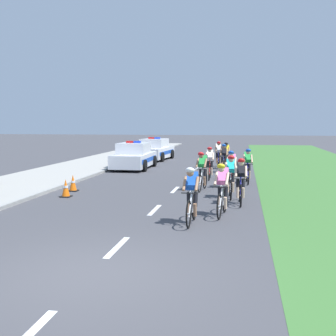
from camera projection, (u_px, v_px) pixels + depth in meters
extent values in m
plane|color=#424247|center=(92.00, 273.00, 7.75)|extent=(160.00, 160.00, 0.00)
cube|color=#A3A099|center=(63.00, 172.00, 22.57)|extent=(4.08, 60.00, 0.12)
cube|color=#9E9E99|center=(99.00, 173.00, 22.24)|extent=(0.16, 60.00, 0.13)
cube|color=#3D7033|center=(332.00, 179.00, 20.33)|extent=(7.00, 60.00, 0.01)
cube|color=white|center=(117.00, 247.00, 9.31)|extent=(0.14, 1.60, 0.01)
cube|color=white|center=(155.00, 210.00, 13.23)|extent=(0.14, 1.60, 0.01)
cube|color=white|center=(175.00, 190.00, 17.15)|extent=(0.14, 1.60, 0.01)
cube|color=white|center=(188.00, 177.00, 21.07)|extent=(0.14, 1.60, 0.01)
cube|color=white|center=(196.00, 168.00, 24.99)|extent=(0.14, 1.60, 0.01)
cube|color=white|center=(203.00, 162.00, 28.91)|extent=(0.14, 1.60, 0.01)
torus|color=black|center=(189.00, 214.00, 10.92)|extent=(0.07, 0.73, 0.72)
cylinder|color=#99999E|center=(189.00, 214.00, 10.92)|extent=(0.06, 0.06, 0.06)
torus|color=black|center=(194.00, 207.00, 11.90)|extent=(0.07, 0.73, 0.72)
cylinder|color=#99999E|center=(194.00, 207.00, 11.90)|extent=(0.06, 0.06, 0.06)
cylinder|color=white|center=(191.00, 190.00, 11.31)|extent=(0.05, 0.55, 0.04)
cylinder|color=white|center=(190.00, 204.00, 11.17)|extent=(0.06, 0.48, 0.63)
cylinder|color=white|center=(192.00, 200.00, 11.53)|extent=(0.04, 0.04, 0.65)
cylinder|color=black|center=(189.00, 193.00, 10.97)|extent=(0.42, 0.04, 0.03)
cube|color=black|center=(193.00, 188.00, 11.50)|extent=(0.11, 0.22, 0.05)
cube|color=blue|center=(192.00, 181.00, 11.35)|extent=(0.30, 0.56, 0.45)
cube|color=black|center=(193.00, 186.00, 11.48)|extent=(0.29, 0.21, 0.18)
cylinder|color=black|center=(196.00, 199.00, 11.45)|extent=(0.12, 0.23, 0.40)
cylinder|color=#9E7051|center=(195.00, 210.00, 11.40)|extent=(0.10, 0.16, 0.36)
cylinder|color=black|center=(189.00, 199.00, 11.49)|extent=(0.12, 0.17, 0.40)
cylinder|color=#9E7051|center=(188.00, 210.00, 11.44)|extent=(0.09, 0.13, 0.36)
cylinder|color=#9E7051|center=(197.00, 184.00, 11.12)|extent=(0.09, 0.40, 0.35)
cylinder|color=#9E7051|center=(184.00, 184.00, 11.18)|extent=(0.09, 0.40, 0.35)
sphere|color=#9E7051|center=(190.00, 173.00, 11.04)|extent=(0.19, 0.19, 0.19)
ellipsoid|color=white|center=(190.00, 170.00, 11.02)|extent=(0.24, 0.32, 0.24)
torus|color=black|center=(219.00, 206.00, 11.91)|extent=(0.12, 0.72, 0.72)
cylinder|color=#99999E|center=(219.00, 206.00, 11.91)|extent=(0.07, 0.07, 0.06)
torus|color=black|center=(225.00, 200.00, 12.87)|extent=(0.12, 0.72, 0.72)
cylinder|color=#99999E|center=(225.00, 200.00, 12.87)|extent=(0.07, 0.07, 0.06)
cylinder|color=white|center=(222.00, 185.00, 12.29)|extent=(0.10, 0.55, 0.04)
cylinder|color=white|center=(221.00, 197.00, 12.15)|extent=(0.09, 0.48, 0.63)
cylinder|color=white|center=(223.00, 194.00, 12.51)|extent=(0.04, 0.04, 0.65)
cylinder|color=black|center=(220.00, 187.00, 11.95)|extent=(0.42, 0.07, 0.03)
cube|color=black|center=(223.00, 182.00, 12.47)|extent=(0.12, 0.23, 0.05)
cube|color=pink|center=(223.00, 176.00, 12.33)|extent=(0.34, 0.57, 0.47)
cube|color=black|center=(223.00, 181.00, 12.46)|extent=(0.30, 0.23, 0.18)
cylinder|color=black|center=(226.00, 193.00, 12.42)|extent=(0.13, 0.23, 0.40)
cylinder|color=beige|center=(225.00, 203.00, 12.37)|extent=(0.11, 0.16, 0.36)
cylinder|color=black|center=(220.00, 193.00, 12.47)|extent=(0.13, 0.18, 0.40)
cylinder|color=beige|center=(219.00, 203.00, 12.42)|extent=(0.10, 0.13, 0.36)
cylinder|color=beige|center=(227.00, 179.00, 12.09)|extent=(0.12, 0.41, 0.35)
cylinder|color=beige|center=(216.00, 179.00, 12.18)|extent=(0.12, 0.41, 0.35)
sphere|color=beige|center=(221.00, 169.00, 12.02)|extent=(0.19, 0.19, 0.19)
ellipsoid|color=yellow|center=(221.00, 166.00, 12.00)|extent=(0.26, 0.34, 0.24)
torus|color=black|center=(241.00, 196.00, 13.66)|extent=(0.07, 0.73, 0.72)
cylinder|color=#99999E|center=(241.00, 196.00, 13.66)|extent=(0.06, 0.06, 0.06)
torus|color=black|center=(240.00, 191.00, 14.64)|extent=(0.07, 0.73, 0.72)
cylinder|color=#99999E|center=(240.00, 191.00, 14.64)|extent=(0.06, 0.06, 0.06)
cylinder|color=#1E1E99|center=(241.00, 177.00, 14.04)|extent=(0.06, 0.55, 0.04)
cylinder|color=#1E1E99|center=(241.00, 188.00, 13.91)|extent=(0.06, 0.48, 0.63)
cylinder|color=#1E1E99|center=(240.00, 185.00, 14.27)|extent=(0.04, 0.04, 0.65)
cylinder|color=black|center=(241.00, 179.00, 13.70)|extent=(0.42, 0.04, 0.03)
cube|color=black|center=(241.00, 175.00, 14.24)|extent=(0.11, 0.22, 0.05)
cube|color=black|center=(241.00, 169.00, 14.09)|extent=(0.30, 0.55, 0.47)
cube|color=black|center=(241.00, 174.00, 14.22)|extent=(0.29, 0.21, 0.18)
cylinder|color=black|center=(243.00, 184.00, 14.20)|extent=(0.12, 0.23, 0.40)
cylinder|color=beige|center=(243.00, 193.00, 14.15)|extent=(0.10, 0.16, 0.36)
cylinder|color=black|center=(238.00, 184.00, 14.22)|extent=(0.12, 0.17, 0.40)
cylinder|color=beige|center=(238.00, 193.00, 14.17)|extent=(0.09, 0.13, 0.36)
cylinder|color=beige|center=(246.00, 172.00, 13.87)|extent=(0.09, 0.40, 0.35)
cylinder|color=beige|center=(236.00, 171.00, 13.91)|extent=(0.09, 0.40, 0.35)
sphere|color=beige|center=(241.00, 163.00, 13.77)|extent=(0.19, 0.19, 0.19)
ellipsoid|color=red|center=(241.00, 161.00, 13.76)|extent=(0.24, 0.32, 0.24)
torus|color=black|center=(231.00, 190.00, 14.82)|extent=(0.09, 0.73, 0.72)
cylinder|color=#99999E|center=(231.00, 190.00, 14.82)|extent=(0.06, 0.06, 0.06)
torus|color=black|center=(230.00, 186.00, 15.80)|extent=(0.09, 0.73, 0.72)
cylinder|color=#99999E|center=(230.00, 186.00, 15.80)|extent=(0.06, 0.06, 0.06)
cylinder|color=silver|center=(231.00, 173.00, 15.20)|extent=(0.07, 0.55, 0.04)
cylinder|color=silver|center=(231.00, 183.00, 15.06)|extent=(0.07, 0.48, 0.63)
cylinder|color=silver|center=(230.00, 181.00, 15.43)|extent=(0.04, 0.04, 0.65)
cylinder|color=black|center=(231.00, 174.00, 14.86)|extent=(0.42, 0.06, 0.03)
cube|color=black|center=(230.00, 171.00, 15.40)|extent=(0.11, 0.23, 0.05)
cube|color=#19B2B7|center=(231.00, 166.00, 15.25)|extent=(0.31, 0.56, 0.46)
cube|color=black|center=(230.00, 170.00, 15.38)|extent=(0.29, 0.22, 0.18)
cylinder|color=black|center=(233.00, 180.00, 15.36)|extent=(0.12, 0.23, 0.40)
cylinder|color=beige|center=(233.00, 187.00, 15.31)|extent=(0.10, 0.16, 0.36)
cylinder|color=black|center=(228.00, 180.00, 15.38)|extent=(0.12, 0.18, 0.40)
cylinder|color=beige|center=(228.00, 187.00, 15.33)|extent=(0.10, 0.13, 0.36)
cylinder|color=beige|center=(236.00, 168.00, 15.03)|extent=(0.10, 0.41, 0.35)
cylinder|color=beige|center=(226.00, 168.00, 15.06)|extent=(0.10, 0.41, 0.35)
sphere|color=beige|center=(231.00, 160.00, 14.93)|extent=(0.19, 0.19, 0.19)
ellipsoid|color=red|center=(231.00, 158.00, 14.91)|extent=(0.25, 0.33, 0.24)
torus|color=black|center=(199.00, 183.00, 16.51)|extent=(0.13, 0.72, 0.72)
cylinder|color=#99999E|center=(199.00, 183.00, 16.51)|extent=(0.07, 0.07, 0.06)
torus|color=black|center=(205.00, 180.00, 17.46)|extent=(0.13, 0.72, 0.72)
cylinder|color=#99999E|center=(205.00, 180.00, 17.46)|extent=(0.07, 0.07, 0.06)
cylinder|color=white|center=(202.00, 168.00, 16.88)|extent=(0.10, 0.55, 0.04)
cylinder|color=white|center=(201.00, 176.00, 16.74)|extent=(0.10, 0.48, 0.63)
cylinder|color=white|center=(203.00, 175.00, 17.10)|extent=(0.04, 0.04, 0.65)
cylinder|color=black|center=(200.00, 169.00, 16.55)|extent=(0.42, 0.08, 0.03)
cube|color=black|center=(203.00, 166.00, 17.06)|extent=(0.13, 0.23, 0.05)
cube|color=green|center=(203.00, 161.00, 16.92)|extent=(0.34, 0.57, 0.46)
cube|color=black|center=(203.00, 165.00, 17.05)|extent=(0.30, 0.23, 0.18)
cylinder|color=black|center=(205.00, 174.00, 17.01)|extent=(0.14, 0.23, 0.40)
cylinder|color=#9E7051|center=(205.00, 181.00, 16.96)|extent=(0.11, 0.16, 0.36)
cylinder|color=black|center=(201.00, 174.00, 17.06)|extent=(0.13, 0.18, 0.40)
cylinder|color=#9E7051|center=(200.00, 181.00, 17.02)|extent=(0.10, 0.13, 0.36)
cylinder|color=#9E7051|center=(205.00, 163.00, 16.68)|extent=(0.12, 0.41, 0.35)
cylinder|color=#9E7051|center=(197.00, 163.00, 16.77)|extent=(0.12, 0.41, 0.35)
sphere|color=#9E7051|center=(201.00, 156.00, 16.61)|extent=(0.19, 0.19, 0.19)
ellipsoid|color=red|center=(201.00, 154.00, 16.60)|extent=(0.27, 0.34, 0.24)
torus|color=black|center=(230.00, 180.00, 17.20)|extent=(0.09, 0.73, 0.72)
cylinder|color=#99999E|center=(230.00, 180.00, 17.20)|extent=(0.06, 0.06, 0.06)
torus|color=black|center=(233.00, 177.00, 18.16)|extent=(0.09, 0.73, 0.72)
cylinder|color=#99999E|center=(233.00, 177.00, 18.16)|extent=(0.06, 0.06, 0.06)
cylinder|color=#B21919|center=(232.00, 166.00, 17.57)|extent=(0.07, 0.55, 0.04)
cylinder|color=#B21919|center=(231.00, 174.00, 17.44)|extent=(0.07, 0.48, 0.63)
cylinder|color=#B21919|center=(232.00, 173.00, 17.80)|extent=(0.04, 0.04, 0.65)
cylinder|color=black|center=(231.00, 167.00, 17.24)|extent=(0.42, 0.06, 0.03)
cube|color=black|center=(232.00, 164.00, 17.76)|extent=(0.12, 0.23, 0.05)
cube|color=pink|center=(232.00, 160.00, 17.62)|extent=(0.32, 0.56, 0.46)
cube|color=black|center=(232.00, 163.00, 17.75)|extent=(0.29, 0.22, 0.18)
cylinder|color=black|center=(234.00, 172.00, 17.71)|extent=(0.13, 0.23, 0.40)
cylinder|color=beige|center=(234.00, 179.00, 17.67)|extent=(0.10, 0.16, 0.36)
cylinder|color=black|center=(230.00, 172.00, 17.76)|extent=(0.12, 0.18, 0.40)
cylinder|color=beige|center=(229.00, 178.00, 17.71)|extent=(0.10, 0.13, 0.36)
cylinder|color=beige|center=(235.00, 162.00, 17.38)|extent=(0.10, 0.41, 0.35)
cylinder|color=beige|center=(227.00, 161.00, 17.46)|extent=(0.10, 0.41, 0.35)
sphere|color=beige|center=(231.00, 154.00, 17.30)|extent=(0.19, 0.19, 0.19)
ellipsoid|color=blue|center=(231.00, 153.00, 17.29)|extent=(0.25, 0.33, 0.24)
torus|color=black|center=(248.00, 176.00, 18.44)|extent=(0.09, 0.73, 0.72)
cylinder|color=#99999E|center=(248.00, 176.00, 18.44)|extent=(0.06, 0.06, 0.06)
torus|color=black|center=(246.00, 174.00, 19.43)|extent=(0.09, 0.73, 0.72)
cylinder|color=#99999E|center=(246.00, 174.00, 19.43)|extent=(0.06, 0.06, 0.06)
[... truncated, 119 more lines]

